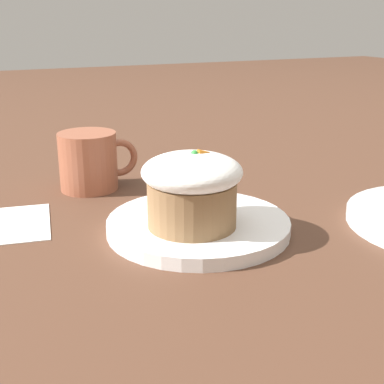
{
  "coord_description": "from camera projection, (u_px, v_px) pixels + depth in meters",
  "views": [
    {
      "loc": [
        -0.24,
        -0.53,
        0.24
      ],
      "look_at": [
        -0.02,
        -0.02,
        0.06
      ],
      "focal_mm": 50.0,
      "sensor_mm": 36.0,
      "label": 1
    }
  ],
  "objects": [
    {
      "name": "ground_plane",
      "position": [
        198.0,
        231.0,
        0.63
      ],
      "size": [
        4.0,
        4.0,
        0.0
      ],
      "primitive_type": "plane",
      "color": "#513323"
    },
    {
      "name": "dessert_plate",
      "position": [
        198.0,
        225.0,
        0.62
      ],
      "size": [
        0.21,
        0.21,
        0.02
      ],
      "color": "white",
      "rests_on": "ground_plane"
    },
    {
      "name": "carrot_cake",
      "position": [
        192.0,
        188.0,
        0.59
      ],
      "size": [
        0.11,
        0.11,
        0.09
      ],
      "color": "olive",
      "rests_on": "dessert_plate"
    },
    {
      "name": "spoon",
      "position": [
        193.0,
        212.0,
        0.64
      ],
      "size": [
        0.07,
        0.1,
        0.01
      ],
      "color": "silver",
      "rests_on": "dessert_plate"
    },
    {
      "name": "coffee_cup",
      "position": [
        90.0,
        161.0,
        0.77
      ],
      "size": [
        0.12,
        0.08,
        0.08
      ],
      "color": "#9E563D",
      "rests_on": "ground_plane"
    }
  ]
}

